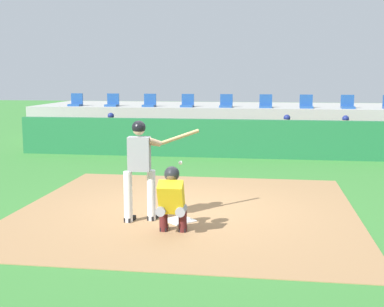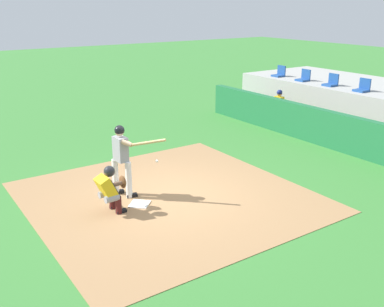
{
  "view_description": "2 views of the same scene",
  "coord_description": "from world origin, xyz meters",
  "px_view_note": "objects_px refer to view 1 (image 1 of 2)",
  "views": [
    {
      "loc": [
        1.49,
        -9.49,
        2.59
      ],
      "look_at": [
        0.0,
        0.7,
        1.0
      ],
      "focal_mm": 47.92,
      "sensor_mm": 36.0,
      "label": 1
    },
    {
      "loc": [
        8.62,
        -5.16,
        4.52
      ],
      "look_at": [
        0.0,
        0.7,
        1.0
      ],
      "focal_mm": 41.67,
      "sensor_mm": 36.0,
      "label": 2
    }
  ],
  "objects_px": {
    "stadium_seat_2": "(149,103)",
    "stadium_seat_5": "(266,104)",
    "stadium_seat_4": "(226,104)",
    "stadium_seat_3": "(187,103)",
    "dugout_player_0": "(110,131)",
    "stadium_seat_1": "(112,103)",
    "dugout_player_2": "(345,135)",
    "stadium_seat_6": "(306,104)",
    "stadium_seat_7": "(348,105)",
    "stadium_seat_0": "(76,102)",
    "dugout_player_1": "(287,134)",
    "catcher_crouched": "(172,197)",
    "batter_at_plate": "(141,164)",
    "home_plate": "(180,220)"
  },
  "relations": [
    {
      "from": "stadium_seat_2",
      "to": "stadium_seat_5",
      "type": "distance_m",
      "value": 4.33
    },
    {
      "from": "stadium_seat_4",
      "to": "stadium_seat_3",
      "type": "bearing_deg",
      "value": 180.0
    },
    {
      "from": "dugout_player_0",
      "to": "stadium_seat_1",
      "type": "bearing_deg",
      "value": 104.47
    },
    {
      "from": "dugout_player_2",
      "to": "stadium_seat_6",
      "type": "bearing_deg",
      "value": 118.67
    },
    {
      "from": "stadium_seat_5",
      "to": "stadium_seat_7",
      "type": "height_order",
      "value": "same"
    },
    {
      "from": "dugout_player_2",
      "to": "stadium_seat_3",
      "type": "bearing_deg",
      "value": 159.51
    },
    {
      "from": "stadium_seat_0",
      "to": "stadium_seat_2",
      "type": "bearing_deg",
      "value": 0.0
    },
    {
      "from": "stadium_seat_0",
      "to": "stadium_seat_2",
      "type": "relative_size",
      "value": 1.0
    },
    {
      "from": "dugout_player_1",
      "to": "dugout_player_2",
      "type": "xyz_separation_m",
      "value": [
        1.86,
        0.0,
        0.0
      ]
    },
    {
      "from": "catcher_crouched",
      "to": "batter_at_plate",
      "type": "bearing_deg",
      "value": 136.64
    },
    {
      "from": "dugout_player_0",
      "to": "dugout_player_1",
      "type": "relative_size",
      "value": 1.0
    },
    {
      "from": "dugout_player_0",
      "to": "stadium_seat_0",
      "type": "relative_size",
      "value": 2.71
    },
    {
      "from": "dugout_player_0",
      "to": "stadium_seat_4",
      "type": "bearing_deg",
      "value": 28.11
    },
    {
      "from": "stadium_seat_1",
      "to": "stadium_seat_2",
      "type": "relative_size",
      "value": 1.0
    },
    {
      "from": "dugout_player_2",
      "to": "stadium_seat_5",
      "type": "xyz_separation_m",
      "value": [
        -2.56,
        2.03,
        0.86
      ]
    },
    {
      "from": "catcher_crouched",
      "to": "stadium_seat_1",
      "type": "bearing_deg",
      "value": 111.66
    },
    {
      "from": "batter_at_plate",
      "to": "dugout_player_1",
      "type": "distance_m",
      "value": 8.7
    },
    {
      "from": "dugout_player_1",
      "to": "stadium_seat_5",
      "type": "bearing_deg",
      "value": 109.01
    },
    {
      "from": "dugout_player_2",
      "to": "stadium_seat_7",
      "type": "xyz_separation_m",
      "value": [
        0.33,
        2.03,
        0.86
      ]
    },
    {
      "from": "stadium_seat_3",
      "to": "stadium_seat_2",
      "type": "bearing_deg",
      "value": 180.0
    },
    {
      "from": "stadium_seat_2",
      "to": "batter_at_plate",
      "type": "bearing_deg",
      "value": -77.81
    },
    {
      "from": "batter_at_plate",
      "to": "stadium_seat_6",
      "type": "bearing_deg",
      "value": 70.84
    },
    {
      "from": "stadium_seat_5",
      "to": "stadium_seat_1",
      "type": "bearing_deg",
      "value": 180.0
    },
    {
      "from": "stadium_seat_0",
      "to": "stadium_seat_5",
      "type": "bearing_deg",
      "value": 0.0
    },
    {
      "from": "stadium_seat_1",
      "to": "stadium_seat_2",
      "type": "bearing_deg",
      "value": 0.0
    },
    {
      "from": "stadium_seat_4",
      "to": "catcher_crouched",
      "type": "bearing_deg",
      "value": -90.07
    },
    {
      "from": "batter_at_plate",
      "to": "stadium_seat_3",
      "type": "height_order",
      "value": "stadium_seat_3"
    },
    {
      "from": "stadium_seat_2",
      "to": "dugout_player_1",
      "type": "bearing_deg",
      "value": -22.01
    },
    {
      "from": "stadium_seat_0",
      "to": "stadium_seat_3",
      "type": "relative_size",
      "value": 1.0
    },
    {
      "from": "catcher_crouched",
      "to": "dugout_player_0",
      "type": "xyz_separation_m",
      "value": [
        -3.79,
        8.84,
        0.06
      ]
    },
    {
      "from": "dugout_player_1",
      "to": "stadium_seat_4",
      "type": "height_order",
      "value": "stadium_seat_4"
    },
    {
      "from": "dugout_player_0",
      "to": "stadium_seat_6",
      "type": "distance_m",
      "value": 7.05
    },
    {
      "from": "home_plate",
      "to": "stadium_seat_6",
      "type": "distance_m",
      "value": 10.69
    },
    {
      "from": "home_plate",
      "to": "dugout_player_0",
      "type": "distance_m",
      "value": 9.01
    },
    {
      "from": "home_plate",
      "to": "stadium_seat_4",
      "type": "xyz_separation_m",
      "value": [
        0.0,
        10.18,
        1.51
      ]
    },
    {
      "from": "batter_at_plate",
      "to": "stadium_seat_6",
      "type": "relative_size",
      "value": 3.76
    },
    {
      "from": "stadium_seat_4",
      "to": "stadium_seat_6",
      "type": "relative_size",
      "value": 1.0
    },
    {
      "from": "home_plate",
      "to": "stadium_seat_0",
      "type": "relative_size",
      "value": 0.92
    },
    {
      "from": "stadium_seat_4",
      "to": "stadium_seat_5",
      "type": "xyz_separation_m",
      "value": [
        1.44,
        0.0,
        0.0
      ]
    },
    {
      "from": "stadium_seat_2",
      "to": "stadium_seat_7",
      "type": "height_order",
      "value": "same"
    },
    {
      "from": "stadium_seat_2",
      "to": "stadium_seat_3",
      "type": "height_order",
      "value": "same"
    },
    {
      "from": "stadium_seat_7",
      "to": "batter_at_plate",
      "type": "bearing_deg",
      "value": -116.03
    },
    {
      "from": "catcher_crouched",
      "to": "stadium_seat_3",
      "type": "xyz_separation_m",
      "value": [
        -1.43,
        10.88,
        0.93
      ]
    },
    {
      "from": "dugout_player_0",
      "to": "stadium_seat_0",
      "type": "bearing_deg",
      "value": 134.07
    },
    {
      "from": "dugout_player_2",
      "to": "stadium_seat_1",
      "type": "relative_size",
      "value": 2.71
    },
    {
      "from": "stadium_seat_5",
      "to": "catcher_crouched",
      "type": "bearing_deg",
      "value": -97.63
    },
    {
      "from": "stadium_seat_2",
      "to": "stadium_seat_5",
      "type": "relative_size",
      "value": 1.0
    },
    {
      "from": "stadium_seat_1",
      "to": "stadium_seat_3",
      "type": "distance_m",
      "value": 2.89
    },
    {
      "from": "batter_at_plate",
      "to": "stadium_seat_7",
      "type": "bearing_deg",
      "value": 63.97
    },
    {
      "from": "stadium_seat_0",
      "to": "stadium_seat_5",
      "type": "relative_size",
      "value": 1.0
    }
  ]
}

